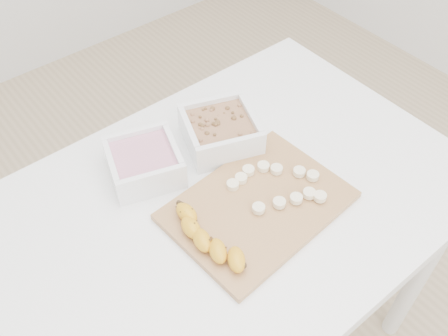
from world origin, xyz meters
TOP-DOWN VIEW (x-y plane):
  - table at (0.00, 0.00)m, footprint 1.00×0.70m
  - bowl_yogurt at (-0.11, 0.17)m, footprint 0.18×0.18m
  - bowl_granola at (0.08, 0.14)m, footprint 0.20×0.20m
  - cutting_board at (0.02, -0.06)m, footprint 0.37×0.28m
  - banana at (-0.12, -0.07)m, footprint 0.08×0.19m
  - banana_slices at (0.08, -0.05)m, footprint 0.17×0.17m

SIDE VIEW (x-z plane):
  - table at x=0.00m, z-range 0.28..1.03m
  - cutting_board at x=0.02m, z-range 0.75..0.76m
  - banana_slices at x=0.08m, z-range 0.76..0.78m
  - banana at x=-0.12m, z-range 0.77..0.80m
  - bowl_yogurt at x=-0.11m, z-range 0.75..0.82m
  - bowl_granola at x=0.08m, z-range 0.75..0.82m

